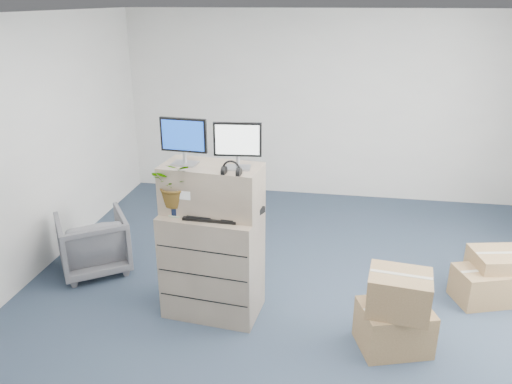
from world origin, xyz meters
TOP-DOWN VIEW (x-y plane):
  - ground at (0.00, 0.00)m, footprint 7.00×7.00m
  - wall_back at (0.00, 3.51)m, footprint 6.00×0.02m
  - filing_cabinet_lower at (-0.86, 0.11)m, footprint 0.96×0.65m
  - filing_cabinet_upper at (-0.85, 0.16)m, footprint 0.95×0.55m
  - monitor_left at (-1.10, 0.15)m, footprint 0.44×0.18m
  - monitor_right at (-0.60, 0.11)m, footprint 0.42×0.18m
  - headphones at (-0.62, -0.05)m, footprint 0.17×0.04m
  - keyboard at (-0.82, 0.00)m, footprint 0.50×0.22m
  - mouse at (-0.52, -0.00)m, footprint 0.10×0.06m
  - water_bottle at (-0.77, 0.12)m, footprint 0.07×0.07m
  - phone_dock at (-0.93, 0.16)m, footprint 0.06×0.05m
  - external_drive at (-0.48, 0.19)m, footprint 0.23×0.20m
  - tissue_box at (-0.55, 0.15)m, footprint 0.26×0.19m
  - potted_plant at (-1.16, 0.05)m, footprint 0.41×0.45m
  - office_chair at (-2.40, 0.66)m, footprint 0.98×0.96m
  - cardboard_boxes at (1.48, 0.37)m, footprint 1.96×1.65m

SIDE VIEW (x-z plane):
  - ground at x=0.00m, z-range 0.00..0.00m
  - cardboard_boxes at x=1.48m, z-range -0.10..0.68m
  - office_chair at x=-2.40m, z-range 0.00..0.74m
  - filing_cabinet_lower at x=-0.86m, z-range 0.00..1.06m
  - keyboard at x=-0.82m, z-range 1.06..1.08m
  - mouse at x=-0.52m, z-range 1.06..1.09m
  - external_drive at x=-0.48m, z-range 1.06..1.11m
  - phone_dock at x=-0.93m, z-range 1.04..1.16m
  - tissue_box at x=-0.55m, z-range 1.11..1.20m
  - water_bottle at x=-0.77m, z-range 1.06..1.29m
  - filing_cabinet_upper at x=-0.85m, z-range 1.06..1.51m
  - potted_plant at x=-1.16m, z-range 1.09..1.51m
  - wall_back at x=0.00m, z-range 0.00..2.80m
  - headphones at x=-0.62m, z-range 1.47..1.64m
  - monitor_right at x=-0.60m, z-range 1.54..1.95m
  - monitor_left at x=-1.10m, z-range 1.54..1.97m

